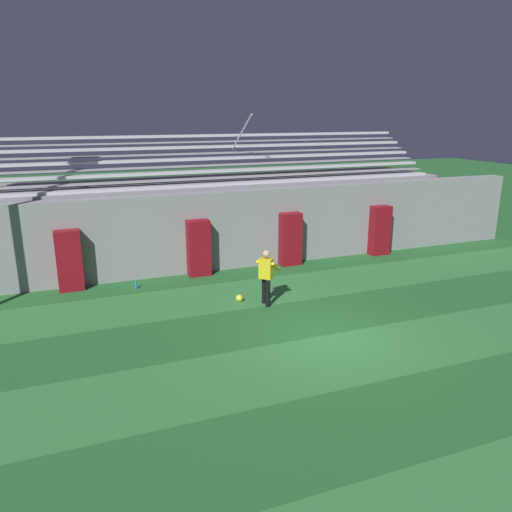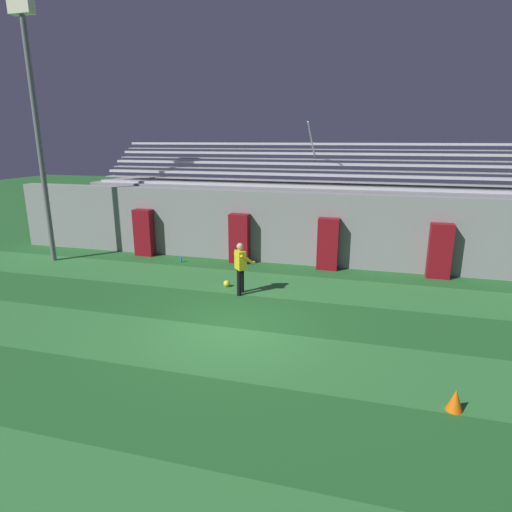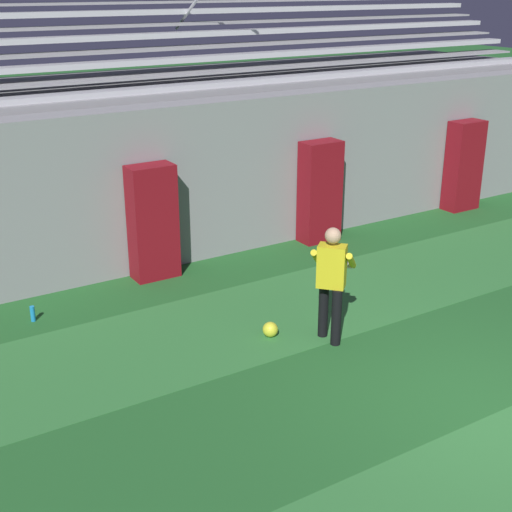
% 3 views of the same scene
% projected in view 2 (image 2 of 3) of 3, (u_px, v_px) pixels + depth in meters
% --- Properties ---
extents(ground_plane, '(80.00, 80.00, 0.00)m').
position_uv_depth(ground_plane, '(235.00, 329.00, 11.13)').
color(ground_plane, '#236028').
extents(turf_stripe_mid, '(28.00, 2.41, 0.01)m').
position_uv_depth(turf_stripe_mid, '(220.00, 349.00, 10.03)').
color(turf_stripe_mid, '#337A38').
rests_on(turf_stripe_mid, ground).
extents(turf_stripe_far, '(28.00, 2.41, 0.01)m').
position_uv_depth(turf_stripe_far, '(268.00, 284.00, 14.52)').
color(turf_stripe_far, '#337A38').
rests_on(turf_stripe_far, ground).
extents(back_wall, '(24.00, 0.60, 2.80)m').
position_uv_depth(back_wall, '(286.00, 228.00, 16.80)').
color(back_wall, gray).
rests_on(back_wall, ground).
extents(padding_pillar_gate_left, '(0.77, 0.44, 1.95)m').
position_uv_depth(padding_pillar_gate_left, '(239.00, 239.00, 16.85)').
color(padding_pillar_gate_left, maroon).
rests_on(padding_pillar_gate_left, ground).
extents(padding_pillar_gate_right, '(0.77, 0.44, 1.95)m').
position_uv_depth(padding_pillar_gate_right, '(328.00, 244.00, 15.97)').
color(padding_pillar_gate_right, maroon).
rests_on(padding_pillar_gate_right, ground).
extents(padding_pillar_far_left, '(0.77, 0.44, 1.95)m').
position_uv_depth(padding_pillar_far_left, '(144.00, 233.00, 17.91)').
color(padding_pillar_far_left, maroon).
rests_on(padding_pillar_far_left, ground).
extents(padding_pillar_far_right, '(0.77, 0.44, 1.95)m').
position_uv_depth(padding_pillar_far_right, '(440.00, 251.00, 14.98)').
color(padding_pillar_far_right, maroon).
rests_on(padding_pillar_far_right, ground).
extents(bleacher_stand, '(18.00, 4.05, 5.43)m').
position_uv_depth(bleacher_stand, '(296.00, 215.00, 18.96)').
color(bleacher_stand, gray).
rests_on(bleacher_stand, ground).
extents(floodlight_pole, '(0.90, 0.36, 9.43)m').
position_uv_depth(floodlight_pole, '(35.00, 109.00, 15.85)').
color(floodlight_pole, slate).
rests_on(floodlight_pole, ground).
extents(goalkeeper, '(0.74, 0.74, 1.67)m').
position_uv_depth(goalkeeper, '(241.00, 265.00, 13.39)').
color(goalkeeper, black).
rests_on(goalkeeper, ground).
extents(soccer_ball, '(0.22, 0.22, 0.22)m').
position_uv_depth(soccer_ball, '(227.00, 284.00, 14.26)').
color(soccer_ball, yellow).
rests_on(soccer_ball, ground).
extents(traffic_cone, '(0.30, 0.30, 0.42)m').
position_uv_depth(traffic_cone, '(455.00, 400.00, 7.74)').
color(traffic_cone, orange).
rests_on(traffic_cone, ground).
extents(water_bottle, '(0.07, 0.07, 0.24)m').
position_uv_depth(water_bottle, '(181.00, 259.00, 17.07)').
color(water_bottle, '#1E8CD8').
rests_on(water_bottle, ground).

